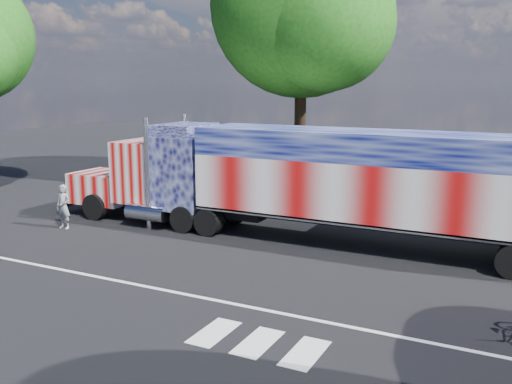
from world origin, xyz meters
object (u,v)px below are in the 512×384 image
at_px(coach_bus, 257,162).
at_px(woman, 63,207).
at_px(tree_n_mid, 304,6).
at_px(semi_truck, 312,180).

relative_size(coach_bus, woman, 6.79).
bearing_deg(tree_n_mid, coach_bus, -91.44).
relative_size(woman, tree_n_mid, 0.12).
bearing_deg(semi_truck, coach_bus, 130.67).
xyz_separation_m(semi_truck, woman, (-9.87, -2.90, -1.45)).
xyz_separation_m(coach_bus, tree_n_mid, (0.15, 5.88, 8.46)).
bearing_deg(woman, semi_truck, 14.86).
relative_size(semi_truck, tree_n_mid, 1.37).
bearing_deg(coach_bus, tree_n_mid, 88.56).
bearing_deg(woman, coach_bus, 64.70).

